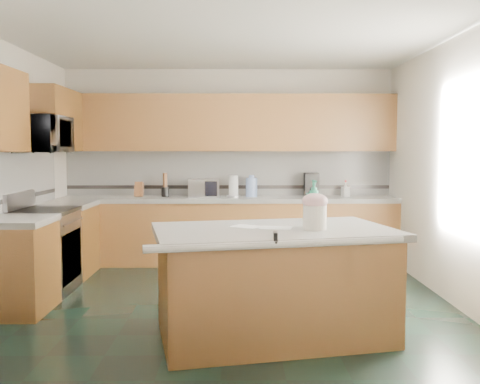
{
  "coord_description": "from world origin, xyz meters",
  "views": [
    {
      "loc": [
        0.1,
        -5.32,
        1.57
      ],
      "look_at": [
        0.15,
        0.35,
        1.12
      ],
      "focal_mm": 40.0,
      "sensor_mm": 36.0,
      "label": 1
    }
  ],
  "objects": [
    {
      "name": "soap_bottle_island",
      "position": [
        0.76,
        -0.88,
        1.12
      ],
      "size": [
        0.16,
        0.17,
        0.4
      ],
      "primitive_type": "imported",
      "rotation": [
        0.0,
        0.0,
        0.09
      ],
      "color": "#289576",
      "rests_on": "island_top"
    },
    {
      "name": "back_accent_band",
      "position": [
        0.0,
        2.28,
        1.04
      ],
      "size": [
        4.6,
        0.01,
        0.05
      ],
      "primitive_type": "cube",
      "color": "black",
      "rests_on": "back_countertop"
    },
    {
      "name": "left_base_cab_rear",
      "position": [
        -2.0,
        1.29,
        0.43
      ],
      "size": [
        0.6,
        0.82,
        0.86
      ],
      "primitive_type": "cube",
      "color": "#43280D",
      "rests_on": "ground"
    },
    {
      "name": "left_base_cab_front",
      "position": [
        -2.0,
        -0.24,
        0.43
      ],
      "size": [
        0.6,
        0.72,
        0.86
      ],
      "primitive_type": "cube",
      "color": "#43280D",
      "rests_on": "ground"
    },
    {
      "name": "wall_front",
      "position": [
        0.0,
        -2.32,
        1.35
      ],
      "size": [
        4.6,
        0.04,
        2.7
      ],
      "primitive_type": "cube",
      "color": "silver",
      "rests_on": "ground"
    },
    {
      "name": "left_accent_band",
      "position": [
        -2.28,
        0.55,
        1.04
      ],
      "size": [
        0.01,
        2.3,
        0.05
      ],
      "primitive_type": "cube",
      "color": "black",
      "rests_on": "wall_left"
    },
    {
      "name": "back_countertop",
      "position": [
        0.0,
        2.0,
        0.89
      ],
      "size": [
        4.6,
        0.64,
        0.06
      ],
      "primitive_type": "cube",
      "color": "white",
      "rests_on": "back_base_cab"
    },
    {
      "name": "left_counter_rear",
      "position": [
        -2.0,
        1.29,
        0.89
      ],
      "size": [
        0.64,
        0.82,
        0.06
      ],
      "primitive_type": "cube",
      "color": "white",
      "rests_on": "left_base_cab_rear"
    },
    {
      "name": "island_base",
      "position": [
        0.42,
        -0.93,
        0.43
      ],
      "size": [
        2.02,
        1.41,
        0.86
      ],
      "primitive_type": "cube",
      "rotation": [
        0.0,
        0.0,
        0.21
      ],
      "color": "#43280D",
      "rests_on": "ground"
    },
    {
      "name": "paper_towel_base",
      "position": [
        0.07,
        2.1,
        0.93
      ],
      "size": [
        0.19,
        0.19,
        0.01
      ],
      "primitive_type": "cylinder",
      "color": "#B7B7BC",
      "rests_on": "back_countertop"
    },
    {
      "name": "paper_sheet_b",
      "position": [
        0.2,
        -0.84,
        0.92
      ],
      "size": [
        0.3,
        0.28,
        0.0
      ],
      "primitive_type": "cube",
      "rotation": [
        0.0,
        0.0,
        -0.58
      ],
      "color": "white",
      "rests_on": "island_top"
    },
    {
      "name": "treat_jar_knob_end_l",
      "position": [
        0.71,
        -1.01,
        1.2
      ],
      "size": [
        0.04,
        0.04,
        0.04
      ],
      "primitive_type": "sphere",
      "color": "tan",
      "rests_on": "treat_jar_lid"
    },
    {
      "name": "soap_back_cap",
      "position": [
        1.63,
        2.05,
        1.13
      ],
      "size": [
        0.02,
        0.02,
        0.03
      ],
      "primitive_type": "cylinder",
      "color": "red",
      "rests_on": "soap_bottle_back"
    },
    {
      "name": "knife_block",
      "position": [
        -1.23,
        2.05,
        1.02
      ],
      "size": [
        0.12,
        0.16,
        0.22
      ],
      "primitive_type": "cube",
      "rotation": [
        -0.31,
        0.0,
        -0.07
      ],
      "color": "#472814",
      "rests_on": "back_countertop"
    },
    {
      "name": "range_backguard",
      "position": [
        -2.26,
        0.5,
        1.02
      ],
      "size": [
        0.06,
        0.76,
        0.18
      ],
      "primitive_type": "cube",
      "color": "#B7B7BC",
      "rests_on": "range_body"
    },
    {
      "name": "coffee_carafe",
      "position": [
        1.16,
        2.03,
        0.99
      ],
      "size": [
        0.14,
        0.14,
        0.14
      ],
      "primitive_type": "cylinder",
      "color": "black",
      "rests_on": "back_countertop"
    },
    {
      "name": "treat_jar_knob_end_r",
      "position": [
        0.78,
        -1.01,
        1.2
      ],
      "size": [
        0.04,
        0.04,
        0.04
      ],
      "primitive_type": "sphere",
      "color": "tan",
      "rests_on": "treat_jar_lid"
    },
    {
      "name": "island_top",
      "position": [
        0.42,
        -0.93,
        0.89
      ],
      "size": [
        2.14,
        1.53,
        0.06
      ],
      "primitive_type": "cube",
      "rotation": [
        0.0,
        0.0,
        0.21
      ],
      "color": "white",
      "rests_on": "island_base"
    },
    {
      "name": "paper_towel",
      "position": [
        0.07,
        2.1,
        1.07
      ],
      "size": [
        0.13,
        0.13,
        0.29
      ],
      "primitive_type": "cylinder",
      "color": "white",
      "rests_on": "back_countertop"
    },
    {
      "name": "back_base_cab",
      "position": [
        0.0,
        2.0,
        0.43
      ],
      "size": [
        4.6,
        0.6,
        0.86
      ],
      "primitive_type": "cube",
      "color": "#43280D",
      "rests_on": "ground"
    },
    {
      "name": "back_upper_cab",
      "position": [
        0.0,
        2.13,
        1.94
      ],
      "size": [
        4.6,
        0.33,
        0.78
      ],
      "primitive_type": "cube",
      "color": "#43280D",
      "rests_on": "wall_back"
    },
    {
      "name": "treat_jar_knob",
      "position": [
        0.75,
        -1.01,
        1.2
      ],
      "size": [
        0.07,
        0.02,
        0.02
      ],
      "primitive_type": "cylinder",
      "rotation": [
        0.0,
        1.57,
        0.0
      ],
      "color": "tan",
      "rests_on": "treat_jar_lid"
    },
    {
      "name": "treat_jar",
      "position": [
        0.75,
        -1.01,
        1.02
      ],
      "size": [
        0.23,
        0.23,
        0.2
      ],
      "primitive_type": "cylinder",
      "rotation": [
        0.0,
        0.0,
        -0.21
      ],
      "color": "silver",
      "rests_on": "island_top"
    },
    {
      "name": "ceiling",
      "position": [
        0.0,
        0.0,
        2.7
      ],
      "size": [
        4.6,
        4.6,
        0.0
      ],
      "primitive_type": "plane",
      "color": "white",
      "rests_on": "ground"
    },
    {
      "name": "soap_bottle_back",
      "position": [
        1.63,
        2.05,
        1.02
      ],
      "size": [
        0.11,
        0.12,
        0.2
      ],
      "primitive_type": "imported",
      "rotation": [
        0.0,
        0.0,
        0.32
      ],
      "color": "white",
      "rests_on": "back_countertop"
    },
    {
      "name": "range_cooktop",
      "position": [
        -2.0,
        0.5,
        0.9
      ],
      "size": [
        0.62,
        0.78,
        0.04
      ],
      "primitive_type": "cube",
      "color": "black",
      "rests_on": "range_body"
    },
    {
      "name": "left_upper_cab_rear",
      "position": [
        -2.13,
        1.42,
        1.94
      ],
      "size": [
        0.33,
        1.09,
        0.78
      ],
      "primitive_type": "cube",
      "color": "#43280D",
      "rests_on": "wall_left"
    },
    {
      "name": "wall_right",
      "position": [
        2.32,
        0.0,
        1.35
      ],
      "size": [
        0.04,
        4.6,
        2.7
      ],
      "primitive_type": "cube",
      "color": "silver",
      "rests_on": "ground"
    },
    {
      "name": "paper_sheet_a",
      "position": [
        0.44,
        -0.92,
        0.92
      ],
      "size": [
        0.3,
        0.25,
        0.0
      ],
      "primitive_type": "cube",
      "rotation": [
        0.0,
        0.0,
        -0.22
      ],
      "color": "white",
      "rests_on": "island_top"
    },
    {
      "name": "back_backsplash",
      "position": [
        0.0,
        2.29,
        1.24
      ],
      "size": [
        4.6,
        0.02,
        0.63
      ],
      "primitive_type": "cube",
      "color": "silver",
      "rests_on": "back_countertop"
    },
    {
      "name": "clamp_body",
      "position": [
        0.39,
        -1.49,
        0.93
      ],
      "size": [
        0.03,
        0.1,
        0.09
      ],
      "primitive_type": "cube",
      "rotation": [
        0.0,
        0.0,
        -0.02
      ],
      "color": "black",
      "rests_on": "island_top"
    },
    {
      "name": "toaster_oven_door",
      "position": [
        -0.34,
        1.91,
        1.04
      ],
      "size": [
        0.38,
        0.01,
        0.2
      ],
      "primitive_type": "cube",
      "color": "black",
      "rests_on": "toaster_oven"
    },
    {
      "name": "wall_back",
      "position": [
        0.0,
        2.32,
        1.35
      ],
      "size": [
        4.6,
        0.04,
        2.7
      ],
      "primitive_type": "cube",
      "color": "silver",
      "rests_on": "ground"
    },
    {
      "name": "floor",
      "position": [
        0.0,
        0.0,
        0.0
      ],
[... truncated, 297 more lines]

